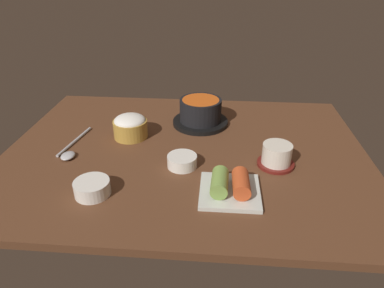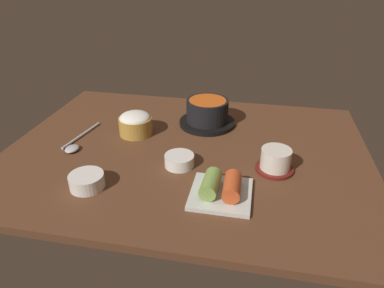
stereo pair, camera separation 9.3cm
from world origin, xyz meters
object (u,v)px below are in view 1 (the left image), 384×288
object	(u,v)px
banchan_cup_center	(180,161)
kimchi_plate	(230,186)
rice_bowl	(130,126)
tea_cup_with_saucer	(277,155)
spoon	(70,150)
stone_pot	(200,112)
side_bowl_near	(92,187)

from	to	relation	value
banchan_cup_center	kimchi_plate	world-z (taller)	kimchi_plate
rice_bowl	tea_cup_with_saucer	xyz separation A→B (cm)	(41.13, -12.55, -0.66)
banchan_cup_center	tea_cup_with_saucer	bearing A→B (deg)	5.93
tea_cup_with_saucer	kimchi_plate	xyz separation A→B (cm)	(-12.01, -13.16, -1.00)
rice_bowl	banchan_cup_center	bearing A→B (deg)	-42.35
spoon	rice_bowl	bearing A→B (deg)	36.18
tea_cup_with_saucer	kimchi_plate	world-z (taller)	tea_cup_with_saucer
rice_bowl	banchan_cup_center	size ratio (longest dim) A/B	1.31
stone_pot	banchan_cup_center	distance (cm)	26.06
tea_cup_with_saucer	rice_bowl	bearing A→B (deg)	163.03
banchan_cup_center	stone_pot	bearing A→B (deg)	82.06
stone_pot	side_bowl_near	bearing A→B (deg)	-119.54
tea_cup_with_saucer	side_bowl_near	distance (cm)	46.02
rice_bowl	kimchi_plate	xyz separation A→B (cm)	(29.12, -25.72, -1.66)
banchan_cup_center	kimchi_plate	size ratio (longest dim) A/B	0.56
tea_cup_with_saucer	banchan_cup_center	world-z (taller)	tea_cup_with_saucer
spoon	stone_pot	bearing A→B (deg)	31.46
side_bowl_near	banchan_cup_center	bearing A→B (deg)	35.84
tea_cup_with_saucer	banchan_cup_center	bearing A→B (deg)	-174.07
spoon	tea_cup_with_saucer	bearing A→B (deg)	-2.02
stone_pot	kimchi_plate	xyz separation A→B (cm)	(8.96, -36.32, -2.07)
rice_bowl	spoon	bearing A→B (deg)	-143.82
rice_bowl	tea_cup_with_saucer	world-z (taller)	rice_bowl
tea_cup_with_saucer	spoon	size ratio (longest dim) A/B	0.49
stone_pot	spoon	size ratio (longest dim) A/B	0.89
rice_bowl	side_bowl_near	size ratio (longest dim) A/B	1.23
stone_pot	kimchi_plate	distance (cm)	37.46
kimchi_plate	spoon	size ratio (longest dim) A/B	0.70
tea_cup_with_saucer	banchan_cup_center	distance (cm)	24.72
tea_cup_with_saucer	side_bowl_near	world-z (taller)	tea_cup_with_saucer
rice_bowl	stone_pot	bearing A→B (deg)	27.74
spoon	kimchi_plate	bearing A→B (deg)	-19.13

